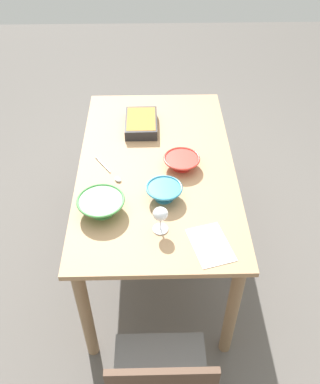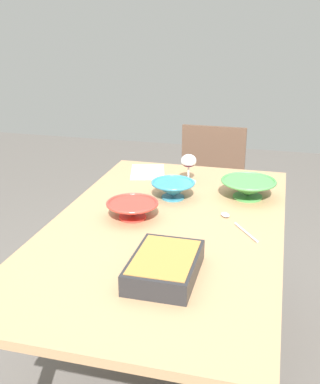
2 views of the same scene
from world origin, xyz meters
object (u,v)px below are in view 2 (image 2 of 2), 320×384
(mixing_bowl, at_px, (132,209))
(small_bowl, at_px, (173,189))
(dining_table, at_px, (165,252))
(napkin, at_px, (148,172))
(chair, at_px, (209,195))
(serving_bowl, at_px, (248,188))
(serving_spoon, at_px, (232,221))
(wine_glass, at_px, (189,163))
(casserole_dish, at_px, (165,265))

(mixing_bowl, relative_size, small_bowl, 1.08)
(dining_table, xyz_separation_m, napkin, (0.58, 0.24, 0.11))
(mixing_bowl, distance_m, napkin, 0.56)
(dining_table, distance_m, chair, 1.11)
(serving_bowl, bearing_deg, serving_spoon, 172.92)
(chair, bearing_deg, mixing_bowl, 172.64)
(wine_glass, distance_m, serving_spoon, 0.48)
(small_bowl, bearing_deg, serving_bowl, -74.18)
(casserole_dish, bearing_deg, small_bowl, 10.92)
(casserole_dish, distance_m, napkin, 0.99)
(chair, relative_size, serving_bowl, 3.80)
(dining_table, distance_m, mixing_bowl, 0.21)
(casserole_dish, height_order, small_bowl, small_bowl)
(serving_bowl, relative_size, serving_spoon, 1.01)
(wine_glass, bearing_deg, dining_table, -178.63)
(mixing_bowl, bearing_deg, serving_spoon, -81.79)
(wine_glass, bearing_deg, chair, -1.15)
(serving_spoon, bearing_deg, napkin, 43.51)
(mixing_bowl, height_order, serving_bowl, serving_bowl)
(small_bowl, relative_size, serving_bowl, 0.79)
(small_bowl, height_order, serving_bowl, serving_bowl)
(wine_glass, relative_size, serving_bowl, 0.58)
(wine_glass, distance_m, napkin, 0.26)
(napkin, bearing_deg, serving_bowl, -113.89)
(chair, xyz_separation_m, mixing_bowl, (-1.07, 0.14, 0.33))
(chair, height_order, small_bowl, chair)
(small_bowl, bearing_deg, serving_spoon, -124.52)
(serving_spoon, height_order, napkin, serving_spoon)
(wine_glass, bearing_deg, small_bowl, 173.74)
(small_bowl, relative_size, napkin, 0.78)
(chair, distance_m, serving_spoon, 1.09)
(chair, bearing_deg, serving_bowl, -159.95)
(small_bowl, xyz_separation_m, serving_spoon, (-0.19, -0.27, -0.04))
(mixing_bowl, height_order, napkin, mixing_bowl)
(dining_table, height_order, casserole_dish, casserole_dish)
(wine_glass, height_order, casserole_dish, wine_glass)
(wine_glass, distance_m, serving_bowl, 0.31)
(casserole_dish, relative_size, serving_bowl, 1.21)
(dining_table, height_order, wine_glass, wine_glass)
(chair, height_order, casserole_dish, chair)
(serving_spoon, bearing_deg, casserole_dish, 160.87)
(serving_spoon, distance_m, napkin, 0.69)
(wine_glass, height_order, serving_spoon, wine_glass)
(wine_glass, distance_m, mixing_bowl, 0.48)
(wine_glass, relative_size, napkin, 0.57)
(chair, relative_size, wine_glass, 6.55)
(dining_table, xyz_separation_m, wine_glass, (0.48, 0.01, 0.21))
(napkin, bearing_deg, dining_table, -157.87)
(serving_bowl, bearing_deg, dining_table, 142.67)
(wine_glass, relative_size, serving_spoon, 0.58)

